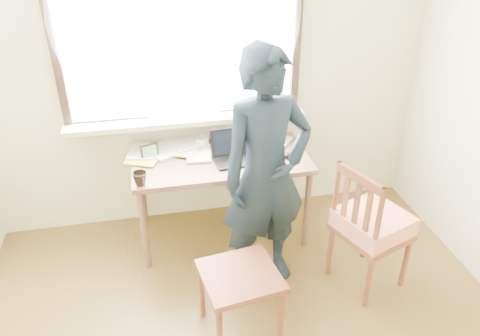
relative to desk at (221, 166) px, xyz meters
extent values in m
cube|color=#ECEABE|center=(-0.02, 0.37, 0.66)|extent=(3.50, 0.02, 2.60)
cube|color=white|center=(-0.22, 0.35, 0.96)|extent=(1.70, 0.01, 1.30)
cube|color=black|center=(-0.22, 0.34, 0.28)|extent=(1.82, 0.06, 0.06)
cube|color=black|center=(-1.10, 0.34, 0.96)|extent=(0.06, 0.06, 1.30)
cube|color=black|center=(0.66, 0.34, 0.96)|extent=(0.06, 0.06, 1.30)
cube|color=#ECEABE|center=(-0.22, 0.27, 0.29)|extent=(1.85, 0.20, 0.04)
cube|color=white|center=(-0.22, 0.28, 1.06)|extent=(1.95, 0.02, 1.65)
cube|color=brown|center=(0.00, 0.00, 0.05)|extent=(1.33, 0.67, 0.04)
cylinder|color=brown|center=(-0.62, -0.29, -0.30)|extent=(0.05, 0.05, 0.68)
cylinder|color=brown|center=(-0.62, 0.29, -0.30)|extent=(0.05, 0.05, 0.68)
cylinder|color=brown|center=(0.62, -0.29, -0.30)|extent=(0.05, 0.05, 0.68)
cylinder|color=brown|center=(0.62, 0.29, -0.30)|extent=(0.05, 0.05, 0.68)
cube|color=black|center=(0.10, -0.08, 0.08)|extent=(0.34, 0.25, 0.02)
cube|color=black|center=(0.09, 0.03, 0.19)|extent=(0.32, 0.10, 0.21)
cube|color=black|center=(0.09, 0.03, 0.19)|extent=(0.28, 0.08, 0.17)
cube|color=black|center=(0.10, -0.09, 0.08)|extent=(0.29, 0.16, 0.00)
imported|color=white|center=(-0.11, 0.21, 0.12)|extent=(0.15, 0.15, 0.09)
imported|color=black|center=(-0.60, -0.27, 0.12)|extent=(0.13, 0.13, 0.10)
ellipsoid|color=black|center=(0.50, -0.10, 0.09)|extent=(0.10, 0.07, 0.04)
cube|color=white|center=(-0.39, 0.20, 0.08)|extent=(0.31, 0.34, 0.02)
cube|color=#BC2246|center=(-0.44, 0.14, 0.08)|extent=(0.33, 0.35, 0.01)
cube|color=#2E4598|center=(-0.44, 0.28, 0.09)|extent=(0.26, 0.27, 0.01)
cube|color=#BC2246|center=(-0.43, 0.12, 0.09)|extent=(0.25, 0.30, 0.01)
cube|color=white|center=(-0.11, 0.13, 0.10)|extent=(0.29, 0.31, 0.02)
cube|color=#BC2246|center=(-0.58, 0.23, 0.10)|extent=(0.24, 0.31, 0.01)
cube|color=white|center=(-0.37, 0.16, 0.10)|extent=(0.33, 0.36, 0.01)
imported|color=white|center=(-0.34, 0.21, 0.09)|extent=(0.21, 0.26, 0.02)
imported|color=white|center=(0.43, 0.21, 0.08)|extent=(0.28, 0.29, 0.02)
cube|color=black|center=(-0.52, 0.10, 0.13)|extent=(0.14, 0.06, 0.11)
cube|color=#51833A|center=(-0.52, 0.10, 0.13)|extent=(0.10, 0.04, 0.08)
cube|color=brown|center=(-0.06, -1.01, -0.20)|extent=(0.51, 0.50, 0.04)
cylinder|color=brown|center=(-0.23, -1.22, -0.43)|extent=(0.04, 0.04, 0.42)
cylinder|color=brown|center=(-0.28, -0.85, -0.43)|extent=(0.04, 0.04, 0.42)
cylinder|color=brown|center=(0.16, -1.16, -0.43)|extent=(0.04, 0.04, 0.42)
cylinder|color=brown|center=(0.11, -0.80, -0.43)|extent=(0.04, 0.04, 0.42)
cube|color=brown|center=(0.92, -0.75, -0.21)|extent=(0.55, 0.56, 0.04)
cylinder|color=brown|center=(1.16, -0.86, -0.43)|extent=(0.04, 0.04, 0.41)
cylinder|color=brown|center=(0.82, -0.99, -0.43)|extent=(0.04, 0.04, 0.41)
cylinder|color=brown|center=(1.02, -0.51, -0.43)|extent=(0.04, 0.04, 0.41)
cylinder|color=brown|center=(0.69, -0.63, -0.43)|extent=(0.04, 0.04, 0.41)
cylinder|color=brown|center=(0.81, -0.99, 0.06)|extent=(0.04, 0.04, 0.50)
cylinder|color=brown|center=(0.68, -0.64, 0.06)|extent=(0.04, 0.04, 0.50)
cube|color=brown|center=(0.74, -0.81, 0.28)|extent=(0.17, 0.39, 0.06)
cube|color=brown|center=(0.78, -0.91, 0.03)|extent=(0.03, 0.04, 0.40)
cube|color=brown|center=(0.74, -0.81, 0.03)|extent=(0.03, 0.04, 0.40)
cube|color=brown|center=(0.71, -0.72, 0.03)|extent=(0.03, 0.04, 0.40)
cube|color=red|center=(0.92, -0.75, -0.13)|extent=(0.54, 0.54, 0.13)
imported|color=black|center=(0.21, -0.55, 0.22)|extent=(0.70, 0.53, 1.72)
camera|label=1|loc=(-0.49, -3.08, 1.77)|focal=35.00mm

